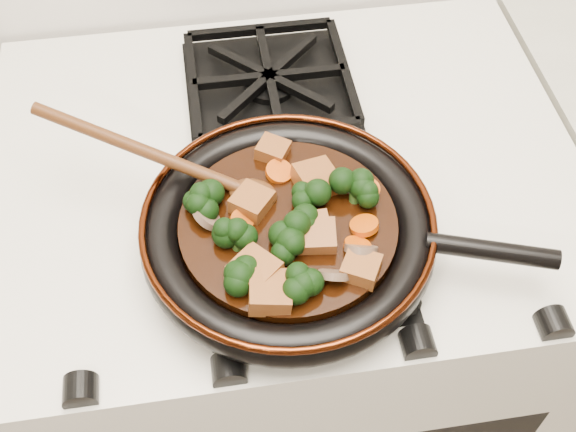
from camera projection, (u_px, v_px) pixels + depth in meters
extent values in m
cube|color=silver|center=(285.00, 333.00, 1.28)|extent=(0.76, 0.60, 0.90)
cylinder|color=black|center=(288.00, 236.00, 0.81)|extent=(0.30, 0.30, 0.01)
torus|color=black|center=(288.00, 231.00, 0.80)|extent=(0.33, 0.33, 0.04)
torus|color=#3F1809|center=(288.00, 220.00, 0.79)|extent=(0.33, 0.33, 0.01)
cylinder|color=black|center=(492.00, 251.00, 0.77)|extent=(0.14, 0.07, 0.02)
cylinder|color=black|center=(288.00, 228.00, 0.80)|extent=(0.24, 0.24, 0.02)
cube|color=brown|center=(273.00, 150.00, 0.85)|extent=(0.05, 0.05, 0.02)
cube|color=brown|center=(270.00, 292.00, 0.73)|extent=(0.05, 0.05, 0.03)
cube|color=brown|center=(311.00, 233.00, 0.77)|extent=(0.04, 0.04, 0.03)
cube|color=brown|center=(361.00, 268.00, 0.74)|extent=(0.05, 0.05, 0.02)
cube|color=brown|center=(252.00, 203.00, 0.80)|extent=(0.06, 0.06, 0.02)
cube|color=brown|center=(316.00, 237.00, 0.77)|extent=(0.05, 0.04, 0.03)
cube|color=brown|center=(316.00, 180.00, 0.82)|extent=(0.06, 0.06, 0.03)
cube|color=brown|center=(255.00, 271.00, 0.74)|extent=(0.06, 0.06, 0.03)
cylinder|color=#C34505|center=(364.00, 225.00, 0.78)|extent=(0.03, 0.03, 0.02)
cylinder|color=#C34505|center=(242.00, 221.00, 0.79)|extent=(0.03, 0.03, 0.02)
cylinder|color=#C34505|center=(357.00, 246.00, 0.76)|extent=(0.03, 0.03, 0.02)
cylinder|color=#C34505|center=(367.00, 190.00, 0.81)|extent=(0.03, 0.03, 0.01)
cylinder|color=#C34505|center=(279.00, 172.00, 0.83)|extent=(0.03, 0.03, 0.02)
cylinder|color=brown|center=(334.00, 275.00, 0.74)|extent=(0.04, 0.04, 0.03)
cylinder|color=brown|center=(361.00, 249.00, 0.76)|extent=(0.04, 0.04, 0.03)
cylinder|color=brown|center=(208.00, 217.00, 0.79)|extent=(0.04, 0.04, 0.03)
ellipsoid|color=#4C2810|center=(253.00, 193.00, 0.81)|extent=(0.07, 0.06, 0.02)
cylinder|color=#4C2810|center=(143.00, 151.00, 0.81)|extent=(0.02, 0.02, 0.26)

